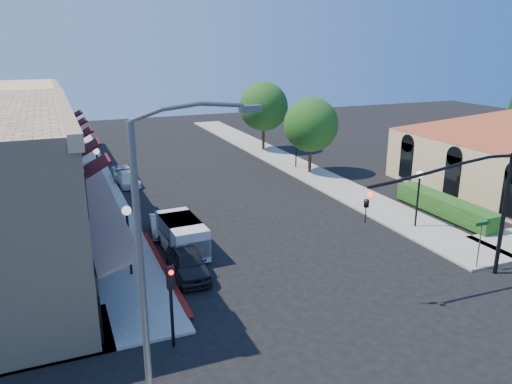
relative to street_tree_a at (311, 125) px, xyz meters
name	(u,v)px	position (x,y,z in m)	size (l,w,h in m)	color
ground	(377,322)	(-8.80, -22.00, -4.19)	(120.00, 120.00, 0.00)	black
sidewalk_left	(91,179)	(-17.55, 5.00, -4.13)	(3.50, 50.00, 0.12)	gray
sidewalk_right	(284,160)	(-0.05, 5.00, -4.13)	(3.50, 50.00, 0.12)	gray
curb_red_strip	(164,270)	(-15.70, -14.00, -4.19)	(0.25, 10.00, 0.06)	maroon
pink_stucco_building	(2,123)	(-24.30, 16.00, -0.69)	(10.00, 12.00, 7.00)	beige
hedge	(444,216)	(2.90, -13.00, -4.19)	(1.40, 8.00, 1.10)	#1D4413
street_tree_a	(311,125)	(0.00, 0.00, 0.00)	(4.56, 4.56, 6.48)	#352215
street_tree_b	(264,107)	(0.00, 10.00, 0.35)	(4.94, 4.94, 7.02)	#352215
signal_mast_arm	(472,199)	(-2.94, -20.50, -0.11)	(8.01, 0.39, 6.00)	black
secondary_signal	(171,292)	(-16.80, -20.59, -1.88)	(0.28, 0.42, 3.32)	black
cobra_streetlight	(153,258)	(-17.95, -24.00, 1.07)	(3.60, 0.25, 9.31)	#595B5E
street_name_sign	(480,237)	(-1.30, -19.80, -2.50)	(0.80, 0.06, 2.50)	#595B5E
lamppost_left_near	(127,223)	(-17.30, -14.00, -1.46)	(0.44, 0.44, 3.57)	black
lamppost_left_far	(97,160)	(-17.30, 0.00, -1.46)	(0.44, 0.44, 3.57)	black
lamppost_right_near	(419,185)	(-0.30, -14.00, -1.46)	(0.44, 0.44, 3.57)	black
lamppost_right_far	(296,138)	(-0.30, 2.00, -1.46)	(0.44, 0.44, 3.57)	black
white_van	(182,234)	(-14.30, -12.24, -3.13)	(1.97, 4.21, 1.84)	silver
parked_car_a	(188,262)	(-14.75, -14.97, -3.51)	(1.62, 4.03, 1.37)	black
parked_car_b	(160,225)	(-14.80, -9.00, -3.67)	(1.12, 3.20, 1.05)	#AEB2B4
parked_car_c	(127,179)	(-15.00, 2.18, -3.67)	(1.48, 3.65, 1.06)	white
parked_car_d	(124,173)	(-15.00, 4.16, -3.67)	(1.76, 3.81, 1.06)	#B4B7B9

